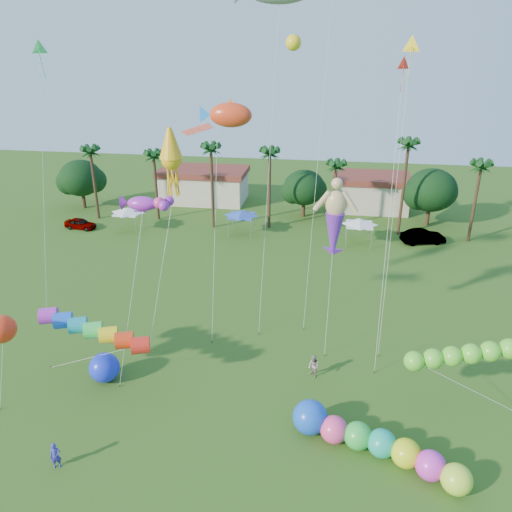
# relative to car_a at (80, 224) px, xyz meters

# --- Properties ---
(ground) EXTENTS (160.00, 160.00, 0.00)m
(ground) POSITION_rel_car_a_xyz_m (26.48, -35.84, -0.68)
(ground) COLOR #285116
(ground) RESTS_ON ground
(tree_line) EXTENTS (69.46, 8.91, 11.00)m
(tree_line) POSITION_rel_car_a_xyz_m (30.05, 8.15, 3.60)
(tree_line) COLOR #3A2819
(tree_line) RESTS_ON ground
(buildings_row) EXTENTS (35.00, 7.00, 4.00)m
(buildings_row) POSITION_rel_car_a_xyz_m (23.39, 14.16, 1.32)
(buildings_row) COLOR beige
(buildings_row) RESTS_ON ground
(tent_row) EXTENTS (31.00, 4.00, 0.60)m
(tent_row) POSITION_rel_car_a_xyz_m (20.48, 0.49, 2.07)
(tent_row) COLOR white
(tent_row) RESTS_ON ground
(car_a) EXTENTS (4.16, 2.10, 1.36)m
(car_a) POSITION_rel_car_a_xyz_m (0.00, 0.00, 0.00)
(car_a) COLOR #4C4C54
(car_a) RESTS_ON ground
(car_b) EXTENTS (5.33, 3.02, 1.66)m
(car_b) POSITION_rel_car_a_xyz_m (41.99, 1.50, 0.15)
(car_b) COLOR #4C4C54
(car_b) RESTS_ON ground
(spectator_a) EXTENTS (0.69, 0.58, 1.61)m
(spectator_a) POSITION_rel_car_a_xyz_m (16.91, -36.29, 0.13)
(spectator_a) COLOR #342EA1
(spectator_a) RESTS_ON ground
(spectator_b) EXTENTS (1.02, 1.05, 1.71)m
(spectator_b) POSITION_rel_car_a_xyz_m (30.58, -25.90, 0.18)
(spectator_b) COLOR #A58C89
(spectator_b) RESTS_ON ground
(caterpillar_inflatable) EXTENTS (10.01, 5.46, 2.11)m
(caterpillar_inflatable) POSITION_rel_car_a_xyz_m (34.12, -32.60, 0.21)
(caterpillar_inflatable) COLOR #FD4289
(caterpillar_inflatable) RESTS_ON ground
(blue_ball) EXTENTS (2.09, 2.09, 2.09)m
(blue_ball) POSITION_rel_car_a_xyz_m (16.27, -28.53, 0.37)
(blue_ball) COLOR #1B2EF4
(blue_ball) RESTS_ON ground
(rainbow_tube) EXTENTS (9.86, 2.65, 4.18)m
(rainbow_tube) POSITION_rel_car_a_xyz_m (17.30, -29.17, 2.93)
(rainbow_tube) COLOR red
(rainbow_tube) RESTS_ON ground
(green_worm) EXTENTS (10.98, 3.29, 4.04)m
(green_worm) POSITION_rel_car_a_xyz_m (36.89, -27.74, 2.58)
(green_worm) COLOR #5ED42F
(green_worm) RESTS_ON ground
(orange_ball_kite) EXTENTS (1.85, 2.42, 6.09)m
(orange_ball_kite) POSITION_rel_car_a_xyz_m (11.10, -31.04, 4.50)
(orange_ball_kite) COLOR #FF3314
(orange_ball_kite) RESTS_ON ground
(merman_kite) EXTENTS (2.71, 4.17, 12.43)m
(merman_kite) POSITION_rel_car_a_xyz_m (31.44, -20.23, 8.89)
(merman_kite) COLOR tan
(merman_kite) RESTS_ON ground
(fish_kite) EXTENTS (4.94, 5.58, 17.86)m
(fish_kite) POSITION_rel_car_a_xyz_m (23.47, -18.54, 16.19)
(fish_kite) COLOR red
(fish_kite) RESTS_ON ground
(squid_kite) EXTENTS (2.26, 5.57, 16.33)m
(squid_kite) POSITION_rel_car_a_xyz_m (19.45, -20.63, 13.25)
(squid_kite) COLOR #F6B014
(squid_kite) RESTS_ON ground
(lobster_kite) EXTENTS (3.64, 5.34, 12.56)m
(lobster_kite) POSITION_rel_car_a_xyz_m (18.65, -24.85, 11.18)
(lobster_kite) COLOR purple
(lobster_kite) RESTS_ON ground
(delta_kite_red) EXTENTS (1.00, 4.80, 20.97)m
(delta_kite_red) POSITION_rel_car_a_xyz_m (35.09, -20.49, 19.16)
(delta_kite_red) COLOR red
(delta_kite_red) RESTS_ON ground
(delta_kite_yellow) EXTENTS (1.35, 4.31, 22.22)m
(delta_kite_yellow) POSITION_rel_car_a_xyz_m (35.63, -18.89, 20.57)
(delta_kite_yellow) COLOR yellow
(delta_kite_yellow) RESTS_ON ground
(delta_kite_green) EXTENTS (1.62, 4.47, 21.97)m
(delta_kite_green) POSITION_rel_car_a_xyz_m (8.20, -16.83, 20.31)
(delta_kite_green) COLOR #35E45B
(delta_kite_green) RESTS_ON ground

